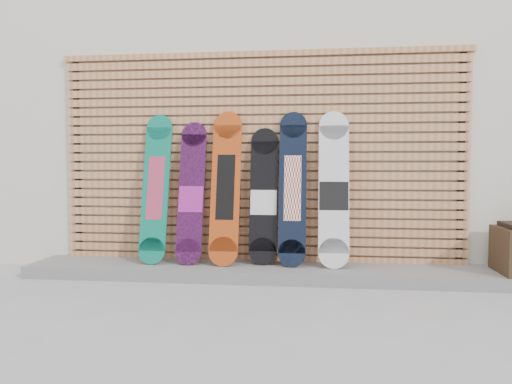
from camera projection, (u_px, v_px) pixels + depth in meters
The scene contains 10 objects.
ground at pixel (265, 295), 4.28m from camera, with size 80.00×80.00×0.00m, color #9B9B9E.
building at pixel (321, 120), 7.59m from camera, with size 12.00×5.00×3.60m, color beige.
concrete_step at pixel (257, 271), 4.97m from camera, with size 4.60×0.70×0.12m, color slate.
slat_wall at pixel (260, 157), 5.20m from camera, with size 4.26×0.08×2.29m.
snowboard_0 at pixel (156, 188), 5.13m from camera, with size 0.28×0.38×1.53m.
snowboard_1 at pixel (191, 193), 5.09m from camera, with size 0.27×0.36×1.45m.
snowboard_2 at pixel (226, 187), 5.04m from camera, with size 0.30×0.38×1.56m.
snowboard_3 at pixel (264, 197), 5.06m from camera, with size 0.28×0.27×1.38m.
snowboard_4 at pixel (293, 188), 4.98m from camera, with size 0.28×0.34×1.55m.
snowboard_5 at pixel (334, 189), 4.92m from camera, with size 0.30×0.36×1.55m.
Camera 1 is at (0.44, -4.21, 1.12)m, focal length 35.00 mm.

